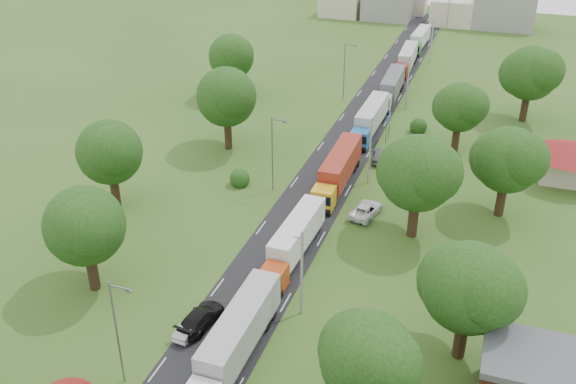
% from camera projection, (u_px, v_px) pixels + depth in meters
% --- Properties ---
extents(ground, '(260.00, 260.00, 0.00)m').
position_uv_depth(ground, '(272.00, 262.00, 67.56)').
color(ground, '#31501A').
rests_on(ground, ground).
extents(road, '(8.00, 200.00, 0.04)m').
position_uv_depth(road, '(325.00, 180.00, 84.19)').
color(road, black).
rests_on(road, ground).
extents(info_sign, '(0.12, 3.10, 4.10)m').
position_uv_depth(info_sign, '(388.00, 122.00, 93.73)').
color(info_sign, slate).
rests_on(info_sign, ground).
extents(pole_1, '(1.60, 0.24, 9.00)m').
position_uv_depth(pole_1, '(302.00, 272.00, 57.93)').
color(pole_1, gray).
rests_on(pole_1, ground).
extents(pole_2, '(1.60, 0.24, 9.00)m').
position_uv_depth(pole_2, '(370.00, 150.00, 81.21)').
color(pole_2, gray).
rests_on(pole_2, ground).
extents(pole_3, '(1.60, 0.24, 9.00)m').
position_uv_depth(pole_3, '(408.00, 82.00, 104.48)').
color(pole_3, gray).
rests_on(pole_3, ground).
extents(pole_4, '(1.60, 0.24, 9.00)m').
position_uv_depth(pole_4, '(432.00, 39.00, 127.76)').
color(pole_4, gray).
rests_on(pole_4, ground).
extents(pole_5, '(1.60, 0.24, 9.00)m').
position_uv_depth(pole_5, '(449.00, 9.00, 151.03)').
color(pole_5, gray).
rests_on(pole_5, ground).
extents(lamp_0, '(2.03, 0.22, 10.00)m').
position_uv_depth(lamp_0, '(118.00, 329.00, 49.84)').
color(lamp_0, slate).
rests_on(lamp_0, ground).
extents(lamp_1, '(2.03, 0.22, 10.00)m').
position_uv_depth(lamp_1, '(273.00, 151.00, 78.93)').
color(lamp_1, slate).
rests_on(lamp_1, ground).
extents(lamp_2, '(2.03, 0.22, 10.00)m').
position_uv_depth(lamp_2, '(345.00, 69.00, 108.03)').
color(lamp_2, slate).
rests_on(lamp_2, ground).
extents(tree_2, '(8.00, 8.00, 10.10)m').
position_uv_depth(tree_2, '(368.00, 357.00, 45.56)').
color(tree_2, '#382616').
rests_on(tree_2, ground).
extents(tree_3, '(8.80, 8.80, 11.07)m').
position_uv_depth(tree_3, '(469.00, 286.00, 51.85)').
color(tree_3, '#382616').
rests_on(tree_3, ground).
extents(tree_4, '(9.60, 9.60, 12.05)m').
position_uv_depth(tree_4, '(418.00, 172.00, 68.55)').
color(tree_4, '#382616').
rests_on(tree_4, ground).
extents(tree_5, '(8.80, 8.80, 11.07)m').
position_uv_depth(tree_5, '(508.00, 159.00, 72.89)').
color(tree_5, '#382616').
rests_on(tree_5, ground).
extents(tree_6, '(8.00, 8.00, 10.10)m').
position_uv_depth(tree_6, '(460.00, 107.00, 89.32)').
color(tree_6, '#382616').
rests_on(tree_6, ground).
extents(tree_7, '(9.60, 9.60, 12.05)m').
position_uv_depth(tree_7, '(531.00, 73.00, 98.63)').
color(tree_7, '#382616').
rests_on(tree_7, ground).
extents(tree_10, '(8.80, 8.80, 11.07)m').
position_uv_depth(tree_10, '(85.00, 225.00, 60.27)').
color(tree_10, '#382616').
rests_on(tree_10, ground).
extents(tree_11, '(8.80, 8.80, 11.07)m').
position_uv_depth(tree_11, '(110.00, 151.00, 74.75)').
color(tree_11, '#382616').
rests_on(tree_11, ground).
extents(tree_12, '(9.60, 9.60, 12.05)m').
position_uv_depth(tree_12, '(227.00, 96.00, 89.36)').
color(tree_12, '#382616').
rests_on(tree_12, ground).
extents(tree_13, '(8.80, 8.80, 11.07)m').
position_uv_depth(tree_13, '(232.00, 56.00, 108.57)').
color(tree_13, '#382616').
rests_on(tree_13, ground).
extents(house_brick, '(8.60, 6.60, 5.20)m').
position_uv_depth(house_brick, '(537.00, 382.00, 48.85)').
color(house_brick, maroon).
rests_on(house_brick, ground).
extents(house_cream, '(10.08, 10.08, 5.80)m').
position_uv_depth(house_cream, '(572.00, 156.00, 82.13)').
color(house_cream, beige).
rests_on(house_cream, ground).
extents(distant_town, '(52.00, 8.00, 8.00)m').
position_uv_depth(distant_town, '(430.00, 9.00, 157.14)').
color(distant_town, gray).
rests_on(distant_town, ground).
extents(truck_0, '(2.73, 15.55, 4.31)m').
position_uv_depth(truck_0, '(235.00, 340.00, 53.54)').
color(truck_0, silver).
rests_on(truck_0, ground).
extents(truck_1, '(2.84, 14.34, 3.97)m').
position_uv_depth(truck_1, '(294.00, 240.00, 67.38)').
color(truck_1, '#AC3B13').
rests_on(truck_1, ground).
extents(truck_2, '(2.88, 15.71, 4.35)m').
position_uv_depth(truck_2, '(338.00, 170.00, 81.60)').
color(truck_2, gold).
rests_on(truck_2, ground).
extents(truck_3, '(2.72, 15.14, 4.20)m').
position_uv_depth(truck_3, '(370.00, 119.00, 97.06)').
color(truck_3, '#1C62A8').
rests_on(truck_3, ground).
extents(truck_4, '(2.95, 14.98, 4.15)m').
position_uv_depth(truck_4, '(391.00, 87.00, 109.97)').
color(truck_4, '#B7B7B7').
rests_on(truck_4, ground).
extents(truck_5, '(2.98, 14.42, 3.99)m').
position_uv_depth(truck_5, '(407.00, 59.00, 124.70)').
color(truck_5, maroon).
rests_on(truck_5, ground).
extents(truck_6, '(2.79, 13.76, 3.80)m').
position_uv_depth(truck_6, '(420.00, 39.00, 137.65)').
color(truck_6, '#276927').
rests_on(truck_6, ground).
extents(car_lane_mid, '(1.80, 4.13, 1.32)m').
position_uv_depth(car_lane_mid, '(190.00, 328.00, 57.31)').
color(car_lane_mid, '#ABADB4').
rests_on(car_lane_mid, ground).
extents(car_lane_rear, '(3.09, 6.03, 1.67)m').
position_uv_depth(car_lane_rear, '(200.00, 318.00, 58.22)').
color(car_lane_rear, black).
rests_on(car_lane_rear, ground).
extents(car_verge_near, '(3.57, 5.94, 1.54)m').
position_uv_depth(car_verge_near, '(366.00, 210.00, 75.68)').
color(car_verge_near, white).
rests_on(car_verge_near, ground).
extents(car_verge_far, '(2.64, 5.06, 1.64)m').
position_uv_depth(car_verge_far, '(379.00, 156.00, 88.80)').
color(car_verge_far, slate).
rests_on(car_verge_far, ground).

